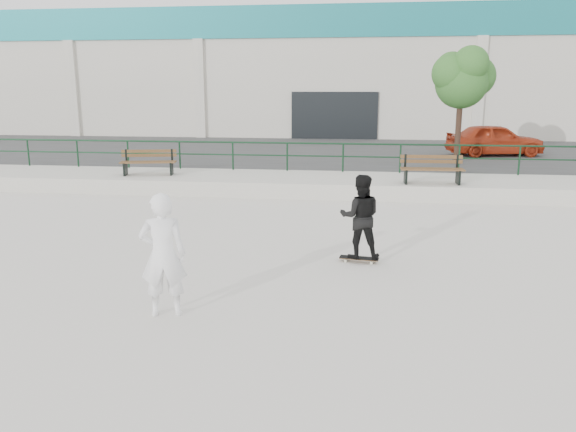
# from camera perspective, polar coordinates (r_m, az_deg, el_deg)

# --- Properties ---
(ground) EXTENTS (120.00, 120.00, 0.00)m
(ground) POSITION_cam_1_polar(r_m,az_deg,el_deg) (9.91, -2.68, -7.38)
(ground) COLOR beige
(ground) RESTS_ON ground
(ledge) EXTENTS (30.00, 3.00, 0.50)m
(ledge) POSITION_cam_1_polar(r_m,az_deg,el_deg) (18.99, 2.39, 3.25)
(ledge) COLOR beige
(ledge) RESTS_ON ground
(parking_strip) EXTENTS (60.00, 14.00, 0.50)m
(parking_strip) POSITION_cam_1_polar(r_m,az_deg,el_deg) (27.38, 4.02, 6.21)
(parking_strip) COLOR #353535
(parking_strip) RESTS_ON ground
(railing) EXTENTS (28.00, 0.06, 1.03)m
(railing) POSITION_cam_1_polar(r_m,az_deg,el_deg) (20.13, 2.76, 6.66)
(railing) COLOR #12331D
(railing) RESTS_ON ledge
(commercial_building) EXTENTS (44.20, 16.33, 8.00)m
(commercial_building) POSITION_cam_1_polar(r_m,az_deg,el_deg) (41.18, 5.40, 14.46)
(commercial_building) COLOR silver
(commercial_building) RESTS_ON ground
(bench_left) EXTENTS (1.95, 0.92, 0.86)m
(bench_left) POSITION_cam_1_polar(r_m,az_deg,el_deg) (19.94, -13.98, 5.32)
(bench_left) COLOR #4F361B
(bench_left) RESTS_ON ledge
(bench_right) EXTENTS (1.95, 0.64, 0.89)m
(bench_right) POSITION_cam_1_polar(r_m,az_deg,el_deg) (18.12, 14.40, 4.60)
(bench_right) COLOR #4F361B
(bench_right) RESTS_ON ledge
(tree) EXTENTS (2.52, 2.24, 4.48)m
(tree) POSITION_cam_1_polar(r_m,az_deg,el_deg) (23.20, 17.32, 13.40)
(tree) COLOR #402D20
(tree) RESTS_ON parking_strip
(red_car) EXTENTS (4.35, 2.39, 1.40)m
(red_car) POSITION_cam_1_polar(r_m,az_deg,el_deg) (26.47, 20.25, 7.29)
(red_car) COLOR #A52E14
(red_car) RESTS_ON parking_strip
(skateboard) EXTENTS (0.80, 0.30, 0.09)m
(skateboard) POSITION_cam_1_polar(r_m,az_deg,el_deg) (11.43, 7.23, -4.30)
(skateboard) COLOR black
(skateboard) RESTS_ON ground
(standing_skater) EXTENTS (0.85, 0.68, 1.69)m
(standing_skater) POSITION_cam_1_polar(r_m,az_deg,el_deg) (11.20, 7.35, -0.07)
(standing_skater) COLOR black
(standing_skater) RESTS_ON skateboard
(seated_skater) EXTENTS (0.80, 0.62, 1.92)m
(seated_skater) POSITION_cam_1_polar(r_m,az_deg,el_deg) (8.71, -12.58, -3.89)
(seated_skater) COLOR white
(seated_skater) RESTS_ON ground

